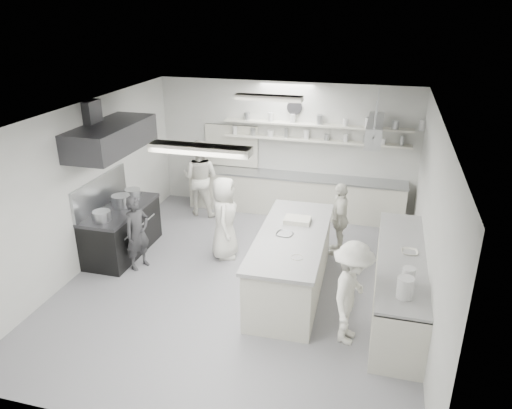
% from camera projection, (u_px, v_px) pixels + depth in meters
% --- Properties ---
extents(floor, '(6.00, 7.00, 0.02)m').
position_uv_depth(floor, '(243.00, 280.00, 8.74)').
color(floor, gray).
rests_on(floor, ground).
extents(ceiling, '(6.00, 7.00, 0.02)m').
position_uv_depth(ceiling, '(242.00, 114.00, 7.58)').
color(ceiling, silver).
rests_on(ceiling, wall_back).
extents(wall_back, '(6.00, 0.04, 3.00)m').
position_uv_depth(wall_back, '(285.00, 147.00, 11.28)').
color(wall_back, silver).
rests_on(wall_back, floor).
extents(wall_front, '(6.00, 0.04, 3.00)m').
position_uv_depth(wall_front, '(147.00, 327.00, 5.04)').
color(wall_front, silver).
rests_on(wall_front, floor).
extents(wall_left, '(0.04, 7.00, 3.00)m').
position_uv_depth(wall_left, '(85.00, 187.00, 8.87)').
color(wall_left, silver).
rests_on(wall_left, floor).
extents(wall_right, '(0.04, 7.00, 3.00)m').
position_uv_depth(wall_right, '(430.00, 222.00, 7.44)').
color(wall_right, silver).
rests_on(wall_right, floor).
extents(stove, '(0.80, 1.80, 0.90)m').
position_uv_depth(stove, '(122.00, 232.00, 9.54)').
color(stove, black).
rests_on(stove, floor).
extents(exhaust_hood, '(0.85, 2.00, 0.50)m').
position_uv_depth(exhaust_hood, '(111.00, 137.00, 8.81)').
color(exhaust_hood, '#323236').
rests_on(exhaust_hood, wall_left).
extents(back_counter, '(5.00, 0.60, 0.92)m').
position_uv_depth(back_counter, '(294.00, 195.00, 11.34)').
color(back_counter, beige).
rests_on(back_counter, floor).
extents(shelf_lower, '(4.20, 0.26, 0.04)m').
position_uv_depth(shelf_lower, '(315.00, 140.00, 10.90)').
color(shelf_lower, beige).
rests_on(shelf_lower, wall_back).
extents(shelf_upper, '(4.20, 0.26, 0.04)m').
position_uv_depth(shelf_upper, '(316.00, 125.00, 10.76)').
color(shelf_upper, beige).
rests_on(shelf_upper, wall_back).
extents(pass_through_window, '(1.30, 0.04, 1.00)m').
position_uv_depth(pass_through_window, '(232.00, 146.00, 11.59)').
color(pass_through_window, black).
rests_on(pass_through_window, wall_back).
extents(wall_clock, '(0.32, 0.05, 0.32)m').
position_uv_depth(wall_clock, '(295.00, 107.00, 10.83)').
color(wall_clock, white).
rests_on(wall_clock, wall_back).
extents(right_counter, '(0.74, 3.30, 0.94)m').
position_uv_depth(right_counter, '(399.00, 284.00, 7.74)').
color(right_counter, beige).
rests_on(right_counter, floor).
extents(pot_rack, '(0.30, 1.60, 0.40)m').
position_uv_depth(pot_rack, '(375.00, 130.00, 9.51)').
color(pot_rack, '#A2A4A9').
rests_on(pot_rack, ceiling).
extents(light_fixture_front, '(1.30, 0.25, 0.10)m').
position_uv_depth(light_fixture_front, '(200.00, 149.00, 6.00)').
color(light_fixture_front, beige).
rests_on(light_fixture_front, ceiling).
extents(light_fixture_rear, '(1.30, 0.25, 0.10)m').
position_uv_depth(light_fixture_rear, '(269.00, 98.00, 9.21)').
color(light_fixture_rear, beige).
rests_on(light_fixture_rear, ceiling).
extents(prep_island, '(1.10, 2.79, 1.02)m').
position_uv_depth(prep_island, '(291.00, 264.00, 8.25)').
color(prep_island, beige).
rests_on(prep_island, floor).
extents(stove_pot, '(0.36, 0.36, 0.27)m').
position_uv_depth(stove_pot, '(121.00, 202.00, 9.39)').
color(stove_pot, '#A2A4A9').
rests_on(stove_pot, stove).
extents(cook_stove, '(0.52, 0.61, 1.41)m').
position_uv_depth(cook_stove, '(137.00, 233.00, 8.91)').
color(cook_stove, '#2F2F31').
rests_on(cook_stove, floor).
extents(cook_back, '(0.91, 0.73, 1.78)m').
position_uv_depth(cook_back, '(200.00, 178.00, 11.16)').
color(cook_back, white).
rests_on(cook_back, floor).
extents(cook_island_left, '(0.69, 0.89, 1.63)m').
position_uv_depth(cook_island_left, '(224.00, 218.00, 9.27)').
color(cook_island_left, white).
rests_on(cook_island_left, floor).
extents(cook_island_right, '(0.39, 0.87, 1.46)m').
position_uv_depth(cook_island_right, '(340.00, 219.00, 9.43)').
color(cook_island_right, white).
rests_on(cook_island_right, floor).
extents(cook_right, '(0.75, 1.11, 1.59)m').
position_uv_depth(cook_right, '(351.00, 293.00, 6.90)').
color(cook_right, white).
rests_on(cook_right, floor).
extents(bowl_island_a, '(0.31, 0.31, 0.07)m').
position_uv_depth(bowl_island_a, '(284.00, 235.00, 8.05)').
color(bowl_island_a, '#A2A4A9').
rests_on(bowl_island_a, prep_island).
extents(bowl_island_b, '(0.19, 0.19, 0.06)m').
position_uv_depth(bowl_island_b, '(297.00, 259.00, 7.30)').
color(bowl_island_b, beige).
rests_on(bowl_island_b, prep_island).
extents(bowl_right, '(0.27, 0.27, 0.06)m').
position_uv_depth(bowl_right, '(410.00, 253.00, 7.65)').
color(bowl_right, beige).
rests_on(bowl_right, right_counter).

